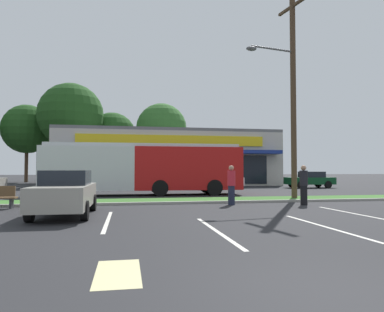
{
  "coord_description": "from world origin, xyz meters",
  "views": [
    {
      "loc": [
        -2.61,
        -3.94,
        1.61
      ],
      "look_at": [
        1.44,
        18.1,
        2.48
      ],
      "focal_mm": 33.46,
      "sensor_mm": 36.0,
      "label": 1
    }
  ],
  "objects_px": {
    "city_bus": "(144,167)",
    "car_3": "(66,193)",
    "utility_pole": "(291,90)",
    "car_4": "(215,180)",
    "pedestrian_by_pole": "(304,185)",
    "pedestrian_near_bench": "(231,185)",
    "car_1": "(157,180)",
    "car_2": "(310,180)"
  },
  "relations": [
    {
      "from": "utility_pole",
      "to": "car_2",
      "type": "height_order",
      "value": "utility_pole"
    },
    {
      "from": "city_bus",
      "to": "car_1",
      "type": "distance_m",
      "value": 6.81
    },
    {
      "from": "car_1",
      "to": "car_4",
      "type": "relative_size",
      "value": 1.04
    },
    {
      "from": "car_4",
      "to": "utility_pole",
      "type": "bearing_deg",
      "value": -82.97
    },
    {
      "from": "car_4",
      "to": "car_2",
      "type": "bearing_deg",
      "value": 2.49
    },
    {
      "from": "city_bus",
      "to": "car_1",
      "type": "relative_size",
      "value": 2.72
    },
    {
      "from": "car_1",
      "to": "car_4",
      "type": "bearing_deg",
      "value": 174.72
    },
    {
      "from": "city_bus",
      "to": "car_2",
      "type": "bearing_deg",
      "value": -155.84
    },
    {
      "from": "pedestrian_by_pole",
      "to": "car_1",
      "type": "bearing_deg",
      "value": 136.38
    },
    {
      "from": "car_4",
      "to": "pedestrian_near_bench",
      "type": "relative_size",
      "value": 2.44
    },
    {
      "from": "city_bus",
      "to": "pedestrian_near_bench",
      "type": "bearing_deg",
      "value": 117.85
    },
    {
      "from": "car_2",
      "to": "car_1",
      "type": "bearing_deg",
      "value": -0.29
    },
    {
      "from": "car_3",
      "to": "pedestrian_by_pole",
      "type": "xyz_separation_m",
      "value": [
        10.13,
        2.0,
        0.11
      ]
    },
    {
      "from": "pedestrian_near_bench",
      "to": "car_2",
      "type": "bearing_deg",
      "value": 21.19
    },
    {
      "from": "utility_pole",
      "to": "car_1",
      "type": "xyz_separation_m",
      "value": [
        -6.3,
        11.74,
        -5.2
      ]
    },
    {
      "from": "car_4",
      "to": "car_3",
      "type": "bearing_deg",
      "value": -120.69
    },
    {
      "from": "car_3",
      "to": "pedestrian_near_bench",
      "type": "bearing_deg",
      "value": 111.22
    },
    {
      "from": "utility_pole",
      "to": "car_3",
      "type": "bearing_deg",
      "value": -156.74
    },
    {
      "from": "car_2",
      "to": "car_4",
      "type": "height_order",
      "value": "same"
    },
    {
      "from": "car_2",
      "to": "car_3",
      "type": "xyz_separation_m",
      "value": [
        -18.29,
        -16.34,
        0.07
      ]
    },
    {
      "from": "city_bus",
      "to": "pedestrian_by_pole",
      "type": "bearing_deg",
      "value": 132.23
    },
    {
      "from": "car_4",
      "to": "pedestrian_by_pole",
      "type": "bearing_deg",
      "value": -87.32
    },
    {
      "from": "utility_pole",
      "to": "pedestrian_near_bench",
      "type": "height_order",
      "value": "utility_pole"
    },
    {
      "from": "pedestrian_near_bench",
      "to": "car_1",
      "type": "bearing_deg",
      "value": 70.56
    },
    {
      "from": "city_bus",
      "to": "pedestrian_by_pole",
      "type": "relative_size",
      "value": 6.86
    },
    {
      "from": "car_4",
      "to": "pedestrian_near_bench",
      "type": "distance_m",
      "value": 13.54
    },
    {
      "from": "utility_pole",
      "to": "car_4",
      "type": "height_order",
      "value": "utility_pole"
    },
    {
      "from": "car_3",
      "to": "pedestrian_near_bench",
      "type": "height_order",
      "value": "pedestrian_near_bench"
    },
    {
      "from": "utility_pole",
      "to": "pedestrian_by_pole",
      "type": "relative_size",
      "value": 6.13
    },
    {
      "from": "city_bus",
      "to": "car_3",
      "type": "relative_size",
      "value": 2.74
    },
    {
      "from": "utility_pole",
      "to": "car_2",
      "type": "xyz_separation_m",
      "value": [
        7.42,
        11.67,
        -5.2
      ]
    },
    {
      "from": "city_bus",
      "to": "car_4",
      "type": "relative_size",
      "value": 2.82
    },
    {
      "from": "pedestrian_near_bench",
      "to": "car_3",
      "type": "bearing_deg",
      "value": 172.26
    },
    {
      "from": "car_3",
      "to": "car_4",
      "type": "bearing_deg",
      "value": 149.31
    },
    {
      "from": "city_bus",
      "to": "pedestrian_near_bench",
      "type": "xyz_separation_m",
      "value": [
        3.66,
        -7.15,
        -0.85
      ]
    },
    {
      "from": "city_bus",
      "to": "pedestrian_near_bench",
      "type": "height_order",
      "value": "city_bus"
    },
    {
      "from": "utility_pole",
      "to": "pedestrian_by_pole",
      "type": "xyz_separation_m",
      "value": [
        -0.74,
        -2.67,
        -5.03
      ]
    },
    {
      "from": "city_bus",
      "to": "car_3",
      "type": "height_order",
      "value": "city_bus"
    },
    {
      "from": "car_1",
      "to": "pedestrian_by_pole",
      "type": "height_order",
      "value": "pedestrian_by_pole"
    },
    {
      "from": "pedestrian_by_pole",
      "to": "pedestrian_near_bench",
      "type": "bearing_deg",
      "value": -166.28
    },
    {
      "from": "car_1",
      "to": "pedestrian_near_bench",
      "type": "relative_size",
      "value": 2.53
    },
    {
      "from": "city_bus",
      "to": "pedestrian_by_pole",
      "type": "distance_m",
      "value": 10.47
    }
  ]
}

